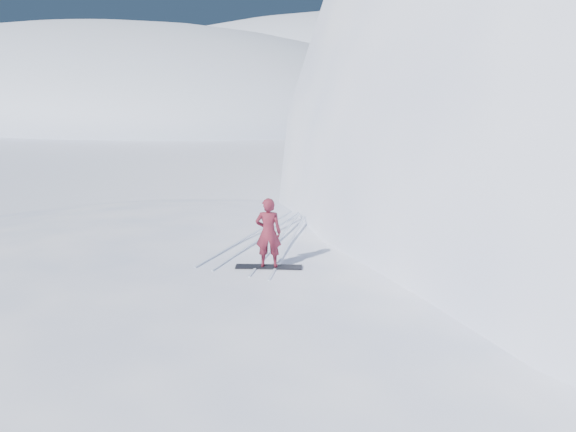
# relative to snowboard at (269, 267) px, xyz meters

# --- Properties ---
(ground) EXTENTS (400.00, 400.00, 0.00)m
(ground) POSITION_rel_snowboard_xyz_m (-0.77, -3.61, -2.41)
(ground) COLOR white
(ground) RESTS_ON ground
(near_ridge) EXTENTS (36.00, 28.00, 4.80)m
(near_ridge) POSITION_rel_snowboard_xyz_m (0.23, -0.61, -2.41)
(near_ridge) COLOR white
(near_ridge) RESTS_ON ground
(far_ridge_a) EXTENTS (120.00, 70.00, 28.00)m
(far_ridge_a) POSITION_rel_snowboard_xyz_m (-70.77, 56.39, -2.41)
(far_ridge_a) COLOR white
(far_ridge_a) RESTS_ON ground
(far_ridge_c) EXTENTS (140.00, 90.00, 36.00)m
(far_ridge_c) POSITION_rel_snowboard_xyz_m (-40.77, 106.39, -2.41)
(far_ridge_c) COLOR white
(far_ridge_c) RESTS_ON ground
(wind_bumps) EXTENTS (16.00, 14.40, 1.00)m
(wind_bumps) POSITION_rel_snowboard_xyz_m (-1.33, -1.50, -2.41)
(wind_bumps) COLOR white
(wind_bumps) RESTS_ON ground
(snowboard) EXTENTS (1.64, 1.03, 0.03)m
(snowboard) POSITION_rel_snowboard_xyz_m (0.00, 0.00, 0.00)
(snowboard) COLOR black
(snowboard) RESTS_ON near_ridge
(snowboarder) EXTENTS (0.77, 0.67, 1.77)m
(snowboarder) POSITION_rel_snowboard_xyz_m (0.00, 0.00, 0.90)
(snowboarder) COLOR maroon
(snowboarder) RESTS_ON snowboard
(board_tracks) EXTENTS (2.66, 5.98, 0.04)m
(board_tracks) POSITION_rel_snowboard_xyz_m (-1.20, 2.08, 0.01)
(board_tracks) COLOR silver
(board_tracks) RESTS_ON ground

